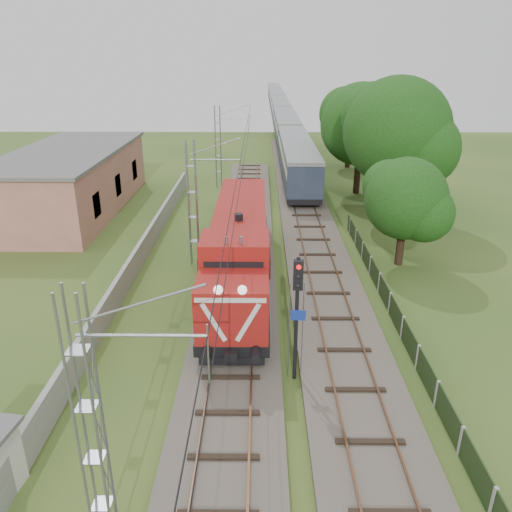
{
  "coord_description": "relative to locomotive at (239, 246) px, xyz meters",
  "views": [
    {
      "loc": [
        1.19,
        -17.76,
        12.75
      ],
      "look_at": [
        0.96,
        8.04,
        2.2
      ],
      "focal_mm": 35.0,
      "sensor_mm": 36.0,
      "label": 1
    }
  ],
  "objects": [
    {
      "name": "tree_d",
      "position": [
        11.69,
        32.46,
        2.79
      ],
      "size": [
        6.4,
        6.09,
        8.3
      ],
      "color": "#3A2417",
      "rests_on": "ground"
    },
    {
      "name": "track_main",
      "position": [
        0.0,
        -2.13,
        -2.2
      ],
      "size": [
        4.2,
        70.0,
        0.45
      ],
      "color": "#6B6054",
      "rests_on": "ground"
    },
    {
      "name": "tree_c",
      "position": [
        10.65,
        20.63,
        4.08
      ],
      "size": [
        7.99,
        7.61,
        10.36
      ],
      "color": "#3A2417",
      "rests_on": "ground"
    },
    {
      "name": "station_building",
      "position": [
        -15.0,
        14.87,
        0.25
      ],
      "size": [
        8.4,
        20.4,
        5.22
      ],
      "color": "tan",
      "rests_on": "ground"
    },
    {
      "name": "track_side",
      "position": [
        5.0,
        10.87,
        -2.2
      ],
      "size": [
        4.2,
        80.0,
        0.45
      ],
      "color": "#6B6054",
      "rests_on": "ground"
    },
    {
      "name": "fence",
      "position": [
        8.0,
        -6.13,
        -1.78
      ],
      "size": [
        0.12,
        32.0,
        1.2
      ],
      "color": "black",
      "rests_on": "ground"
    },
    {
      "name": "boundary_wall",
      "position": [
        -6.5,
        2.87,
        -1.63
      ],
      "size": [
        0.25,
        40.0,
        1.5
      ],
      "primitive_type": "cube",
      "color": "#9E9E99",
      "rests_on": "ground"
    },
    {
      "name": "tree_b",
      "position": [
        11.8,
        12.36,
        4.65
      ],
      "size": [
        8.69,
        8.28,
        11.26
      ],
      "color": "#3A2417",
      "rests_on": "ground"
    },
    {
      "name": "catenary",
      "position": [
        -2.95,
        2.87,
        1.67
      ],
      "size": [
        3.31,
        70.0,
        8.0
      ],
      "color": "gray",
      "rests_on": "ground"
    },
    {
      "name": "locomotive",
      "position": [
        0.0,
        0.0,
        0.0
      ],
      "size": [
        3.23,
        18.44,
        4.68
      ],
      "color": "black",
      "rests_on": "ground"
    },
    {
      "name": "tree_a",
      "position": [
        10.25,
        2.98,
        1.95
      ],
      "size": [
        5.36,
        5.1,
        6.94
      ],
      "color": "#3A2417",
      "rests_on": "ground"
    },
    {
      "name": "ground",
      "position": [
        0.0,
        -9.13,
        -2.38
      ],
      "size": [
        140.0,
        140.0,
        0.0
      ],
      "primitive_type": "plane",
      "color": "#32531F",
      "rests_on": "ground"
    },
    {
      "name": "coach_rake",
      "position": [
        5.0,
        73.07,
        0.22
      ],
      "size": [
        3.15,
        117.89,
        3.65
      ],
      "color": "black",
      "rests_on": "ground"
    },
    {
      "name": "signal_post",
      "position": [
        2.66,
        -9.43,
        1.41
      ],
      "size": [
        0.61,
        0.47,
        5.52
      ],
      "color": "black",
      "rests_on": "ground"
    }
  ]
}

